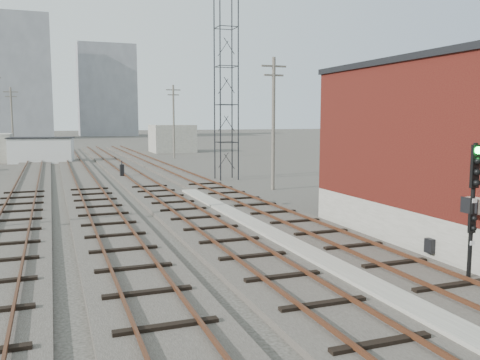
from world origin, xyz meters
TOP-DOWN VIEW (x-y plane):
  - ground at (0.00, 60.00)m, footprint 320.00×320.00m
  - track_right at (2.50, 39.00)m, footprint 3.20×90.00m
  - track_mid_right at (-1.50, 39.00)m, footprint 3.20×90.00m
  - track_mid_left at (-5.50, 39.00)m, footprint 3.20×90.00m
  - track_left at (-9.50, 39.00)m, footprint 3.20×90.00m
  - platform_curb at (0.50, 14.00)m, footprint 0.90×28.00m
  - brick_building at (7.50, 12.00)m, footprint 6.54×12.20m
  - lattice_tower at (5.50, 35.00)m, footprint 1.60×1.60m
  - utility_pole_left_c at (-12.50, 70.00)m, footprint 1.80×0.24m
  - utility_pole_right_a at (6.50, 28.00)m, footprint 1.80×0.24m
  - utility_pole_right_b at (6.50, 58.00)m, footprint 1.80×0.24m
  - apartment_left at (-18.00, 135.00)m, footprint 22.00×14.00m
  - apartment_right at (8.00, 150.00)m, footprint 16.00×12.00m
  - shed_right at (9.00, 70.00)m, footprint 6.00×6.00m
  - signal_mast at (3.70, 7.49)m, footprint 0.40×0.41m
  - switch_stand at (-2.38, 38.63)m, footprint 0.34×0.34m
  - site_trailer at (-8.81, 56.60)m, footprint 7.19×3.98m

SIDE VIEW (x-z plane):
  - ground at x=0.00m, z-range 0.00..0.00m
  - track_right at x=2.50m, z-range -0.09..0.30m
  - track_mid_right at x=-1.50m, z-range -0.09..0.30m
  - track_mid_left at x=-5.50m, z-range -0.09..0.30m
  - track_left at x=-9.50m, z-range -0.09..0.30m
  - platform_curb at x=0.50m, z-range 0.00..0.26m
  - switch_stand at x=-2.38m, z-range -0.04..1.32m
  - site_trailer at x=-8.81m, z-range 0.01..2.88m
  - shed_right at x=9.00m, z-range 0.00..4.00m
  - signal_mast at x=3.70m, z-range 0.39..4.58m
  - brick_building at x=7.50m, z-range 0.02..7.24m
  - utility_pole_left_c at x=-12.50m, z-range 0.30..9.30m
  - utility_pole_right_a at x=6.50m, z-range 0.30..9.30m
  - utility_pole_right_b at x=6.50m, z-range 0.30..9.30m
  - lattice_tower at x=5.50m, z-range 0.00..15.00m
  - apartment_right at x=8.00m, z-range 0.00..26.00m
  - apartment_left at x=-18.00m, z-range 0.00..30.00m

